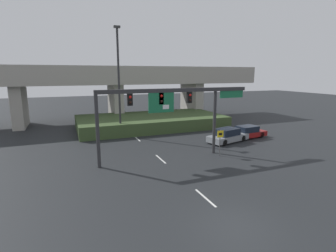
{
  "coord_description": "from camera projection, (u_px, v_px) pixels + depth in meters",
  "views": [
    {
      "loc": [
        -7.34,
        -9.49,
        7.21
      ],
      "look_at": [
        0.0,
        8.98,
        3.21
      ],
      "focal_mm": 28.0,
      "sensor_mm": 36.0,
      "label": 1
    }
  ],
  "objects": [
    {
      "name": "grass_embankment",
      "position": [
        151.0,
        121.0,
        35.82
      ],
      "size": [
        19.35,
        9.81,
        1.52
      ],
      "color": "#384C28",
      "rests_on": "ground"
    },
    {
      "name": "overpass_bridge",
      "position": [
        115.0,
        83.0,
        39.64
      ],
      "size": [
        45.96,
        7.55,
        8.25
      ],
      "color": "#A39E93",
      "rests_on": "ground"
    },
    {
      "name": "highway_light_pole_near",
      "position": [
        119.0,
        80.0,
        29.39
      ],
      "size": [
        0.7,
        0.36,
        12.28
      ],
      "color": "#2D2D30",
      "rests_on": "ground"
    },
    {
      "name": "signal_gantry",
      "position": [
        171.0,
        103.0,
        21.72
      ],
      "size": [
        13.44,
        0.44,
        6.01
      ],
      "color": "#2D2D30",
      "rests_on": "ground"
    },
    {
      "name": "ground_plane",
      "position": [
        236.0,
        225.0,
        12.72
      ],
      "size": [
        160.0,
        160.0,
        0.0
      ],
      "primitive_type": "plane",
      "color": "black"
    },
    {
      "name": "speed_limit_sign",
      "position": [
        220.0,
        139.0,
        23.0
      ],
      "size": [
        0.6,
        0.11,
        2.36
      ],
      "color": "#4C4C4C",
      "rests_on": "ground"
    },
    {
      "name": "parked_sedan_near_right",
      "position": [
        228.0,
        136.0,
        27.94
      ],
      "size": [
        5.01,
        2.96,
        1.48
      ],
      "rotation": [
        0.0,
        0.0,
        0.25
      ],
      "color": "gray",
      "rests_on": "ground"
    },
    {
      "name": "lane_markings",
      "position": [
        147.0,
        148.0,
        25.94
      ],
      "size": [
        0.14,
        40.72,
        0.01
      ],
      "color": "silver",
      "rests_on": "ground"
    },
    {
      "name": "parked_sedan_mid_right",
      "position": [
        248.0,
        132.0,
        29.83
      ],
      "size": [
        4.56,
        2.36,
        1.38
      ],
      "rotation": [
        0.0,
        0.0,
        0.14
      ],
      "color": "maroon",
      "rests_on": "ground"
    }
  ]
}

